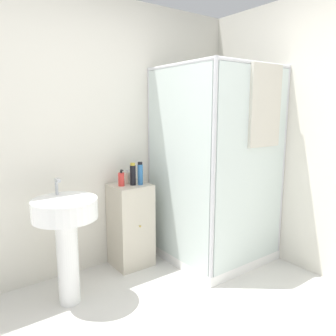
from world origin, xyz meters
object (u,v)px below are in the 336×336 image
(shampoo_bottle_tall_black, at_px, (133,174))
(soap_dispenser, at_px, (121,179))
(sink, at_px, (66,227))
(lotion_bottle_white, at_px, (127,178))
(shampoo_bottle_blue, at_px, (140,174))

(shampoo_bottle_tall_black, bearing_deg, soap_dispenser, 162.45)
(sink, height_order, lotion_bottle_white, sink)
(sink, height_order, soap_dispenser, sink)
(soap_dispenser, relative_size, lotion_bottle_white, 1.13)
(shampoo_bottle_blue, bearing_deg, soap_dispenser, 159.55)
(soap_dispenser, height_order, shampoo_bottle_tall_black, shampoo_bottle_tall_black)
(shampoo_bottle_tall_black, bearing_deg, sink, -161.52)
(sink, distance_m, shampoo_bottle_blue, 0.87)
(soap_dispenser, bearing_deg, shampoo_bottle_blue, -20.45)
(soap_dispenser, xyz_separation_m, shampoo_bottle_tall_black, (0.10, -0.03, 0.04))
(soap_dispenser, distance_m, lotion_bottle_white, 0.10)
(shampoo_bottle_blue, height_order, lotion_bottle_white, shampoo_bottle_blue)
(sink, height_order, shampoo_bottle_tall_black, shampoo_bottle_tall_black)
(soap_dispenser, xyz_separation_m, shampoo_bottle_blue, (0.17, -0.06, 0.04))
(shampoo_bottle_tall_black, height_order, lotion_bottle_white, shampoo_bottle_tall_black)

